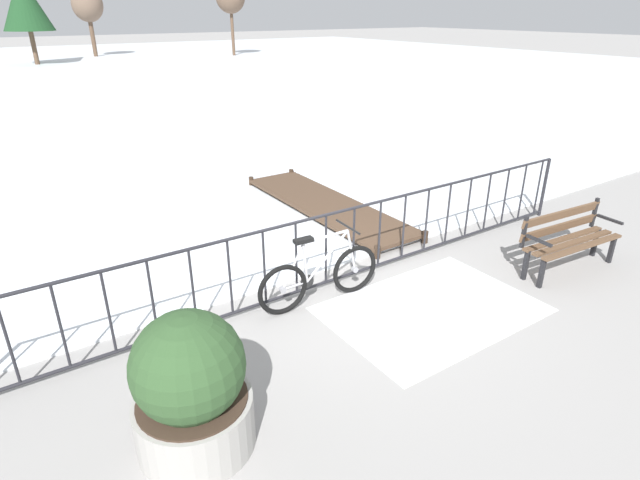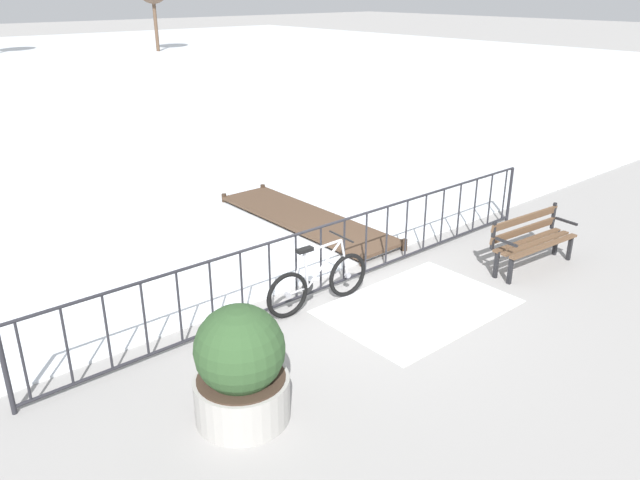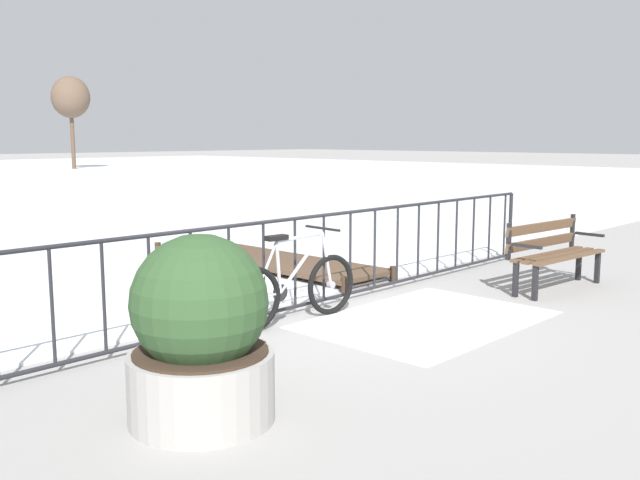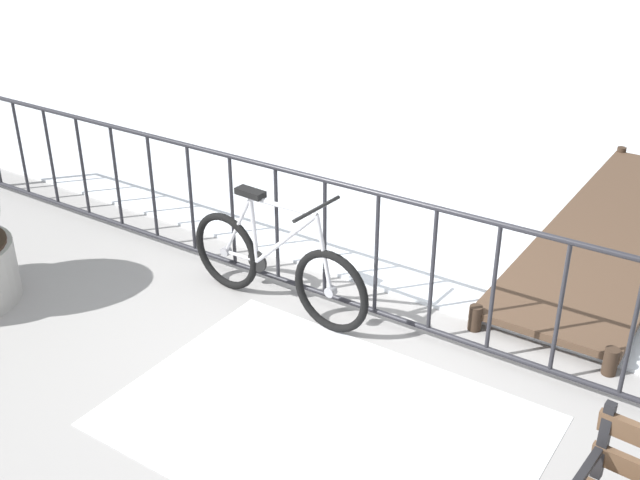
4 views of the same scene
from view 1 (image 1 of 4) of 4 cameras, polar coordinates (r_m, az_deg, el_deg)
The scene contains 10 objects.
ground_plane at distance 7.02m, azimuth 2.18°, elevation -4.79°, with size 160.00×160.00×0.00m, color gray.
frozen_pond at distance 33.70m, azimuth -28.79°, elevation 15.74°, with size 80.00×56.00×0.03m, color silver.
snow_patch at distance 6.58m, azimuth 12.40°, elevation -7.55°, with size 2.59×1.81×0.01m, color white.
railing_fence at distance 6.77m, azimuth 2.25°, elevation -0.65°, with size 9.06×0.06×1.07m.
bicycle_near_railing at distance 6.40m, azimuth -0.02°, elevation -4.11°, with size 1.71×0.52×0.97m.
park_bench at distance 8.00m, azimuth 25.98°, elevation 0.46°, with size 1.63×0.61×0.89m.
planter_with_shrub at distance 4.46m, azimuth -14.24°, elevation -15.72°, with size 1.00×1.00×1.28m.
wooden_dock at distance 9.48m, azimuth 0.68°, elevation 3.99°, with size 1.10×4.24×0.20m.
tree_west_mid at distance 46.35m, azimuth -24.58°, elevation 22.77°, with size 2.29×2.29×5.03m.
tree_centre at distance 41.09m, azimuth -30.17°, elevation 21.99°, with size 3.13×3.13×5.58m.
Camera 1 is at (-3.65, -4.93, 3.42)m, focal length 28.61 mm.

